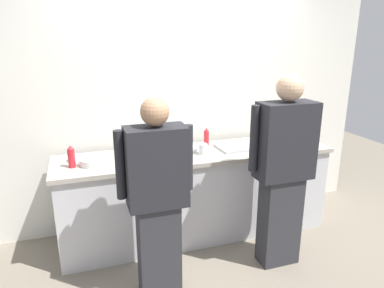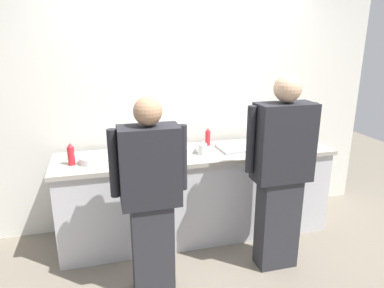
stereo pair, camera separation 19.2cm
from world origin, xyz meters
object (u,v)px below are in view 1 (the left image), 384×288
Objects in this scene: squeeze_bottle_primary at (206,137)px; mixing_bowl_steel at (163,151)px; ramekin_red_sauce at (280,138)px; deli_cup at (203,149)px; sheet_tray at (243,146)px; squeeze_bottle_secondary at (290,141)px; ramekin_orange_sauce at (73,159)px; plate_stack_rear at (94,161)px; plate_stack_front at (188,148)px; chef_near_left at (157,196)px; chef_center at (283,169)px; squeeze_bottle_spare at (71,157)px.

mixing_bowl_steel is at bearing -157.52° from squeeze_bottle_primary.
deli_cup reaches higher than ramekin_red_sauce.
sheet_tray is 0.47m from squeeze_bottle_secondary.
mixing_bowl_steel reaches higher than ramekin_red_sauce.
mixing_bowl_steel is at bearing -8.44° from ramekin_orange_sauce.
plate_stack_rear is 1.90m from squeeze_bottle_secondary.
plate_stack_rear is 0.80× the size of mixing_bowl_steel.
plate_stack_front is 1.08m from ramekin_orange_sauce.
sheet_tray is 6.16× the size of ramekin_red_sauce.
squeeze_bottle_secondary is (0.99, -0.27, 0.06)m from plate_stack_front.
squeeze_bottle_secondary reaches higher than plate_stack_front.
chef_center reaches higher than chef_near_left.
squeeze_bottle_spare is (-1.09, -0.14, 0.07)m from plate_stack_front.
ramekin_red_sauce is at bearing 13.28° from sheet_tray.
sheet_tray is 0.47m from deli_cup.
squeeze_bottle_primary is at bearing 51.48° from chef_near_left.
deli_cup is at bearing -9.57° from mixing_bowl_steel.
chef_center reaches higher than plate_stack_front.
ramekin_red_sauce is (0.09, 0.31, -0.07)m from squeeze_bottle_secondary.
ramekin_orange_sauce reaches higher than sheet_tray.
plate_stack_rear is 1.99m from ramekin_red_sauce.
plate_stack_rear is at bearing -172.05° from plate_stack_front.
mixing_bowl_steel is 0.82m from squeeze_bottle_spare.
ramekin_orange_sauce is 1.20m from deli_cup.
chef_center is at bearing -86.56° from sheet_tray.
chef_near_left reaches higher than squeeze_bottle_secondary.
ramekin_red_sauce is (1.08, 0.04, -0.00)m from plate_stack_front.
plate_stack_rear is 1.48m from sheet_tray.
deli_cup is (-0.47, -0.08, 0.04)m from sheet_tray.
chef_near_left is at bearing -132.54° from deli_cup.
sheet_tray is 0.52m from ramekin_red_sauce.
squeeze_bottle_secondary is 2.08m from squeeze_bottle_spare.
squeeze_bottle_spare is at bearing -172.89° from plate_stack_front.
chef_near_left is 8.53× the size of squeeze_bottle_primary.
squeeze_bottle_primary reaches higher than squeeze_bottle_secondary.
squeeze_bottle_primary is at bearing 152.10° from squeeze_bottle_secondary.
deli_cup is at bearing -1.44° from plate_stack_rear.
chef_near_left is 0.80m from plate_stack_rear.
plate_stack_front is 1.16× the size of squeeze_bottle_secondary.
squeeze_bottle_spare is at bearing 179.21° from deli_cup.
sheet_tray is at bearing 155.19° from squeeze_bottle_secondary.
deli_cup is at bearing 129.99° from chef_center.
plate_stack_rear is (-1.52, 0.63, 0.02)m from chef_center.
squeeze_bottle_secondary is 2.11× the size of ramekin_red_sauce.
ramekin_orange_sauce is at bearing 125.06° from chef_near_left.
squeeze_bottle_spare is at bearing -176.72° from mixing_bowl_steel.
ramekin_red_sauce is at bearing 2.36° from plate_stack_front.
squeeze_bottle_spare reaches higher than mixing_bowl_steel.
deli_cup is (1.18, -0.18, 0.03)m from ramekin_orange_sauce.
mixing_bowl_steel is 1.36m from ramekin_red_sauce.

